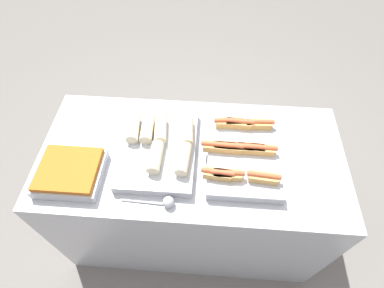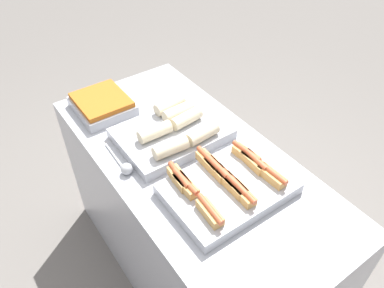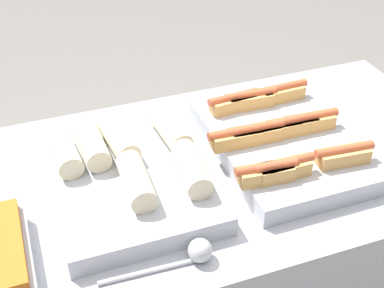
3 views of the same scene
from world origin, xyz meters
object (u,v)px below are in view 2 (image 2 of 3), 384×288
tray_hotdogs (227,185)px  tray_wraps (173,131)px  serving_spoon_near (125,167)px  tray_side_front (102,104)px

tray_hotdogs → tray_wraps: 0.39m
tray_wraps → serving_spoon_near: bearing=-77.6°
tray_hotdogs → tray_wraps: (-0.39, 0.01, 0.00)m
tray_side_front → serving_spoon_near: bearing=-13.7°
tray_hotdogs → serving_spoon_near: 0.43m
tray_wraps → tray_side_front: tray_wraps is taller
tray_hotdogs → tray_wraps: tray_wraps is taller
tray_hotdogs → serving_spoon_near: size_ratio=2.05×
serving_spoon_near → tray_hotdogs: bearing=39.2°
tray_side_front → serving_spoon_near: tray_side_front is taller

